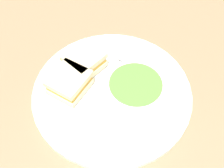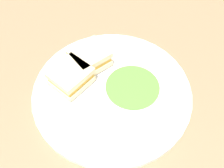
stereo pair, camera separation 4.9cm
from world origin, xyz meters
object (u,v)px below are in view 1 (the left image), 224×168
(spoon, at_px, (128,60))
(sandwich_half_near, at_px, (84,61))
(sandwich_half_far, at_px, (69,82))
(soup_bowl, at_px, (135,93))

(spoon, height_order, sandwich_half_near, sandwich_half_near)
(sandwich_half_far, bearing_deg, spoon, -75.12)
(spoon, bearing_deg, soup_bowl, 140.63)
(soup_bowl, xyz_separation_m, sandwich_half_near, (0.11, 0.07, -0.01))
(soup_bowl, relative_size, sandwich_half_far, 1.13)
(spoon, xyz_separation_m, sandwich_half_near, (0.01, 0.09, 0.01))
(sandwich_half_far, bearing_deg, sandwich_half_near, -41.10)
(spoon, distance_m, sandwich_half_near, 0.09)
(sandwich_half_near, distance_m, sandwich_half_far, 0.06)
(spoon, relative_size, sandwich_half_far, 1.24)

